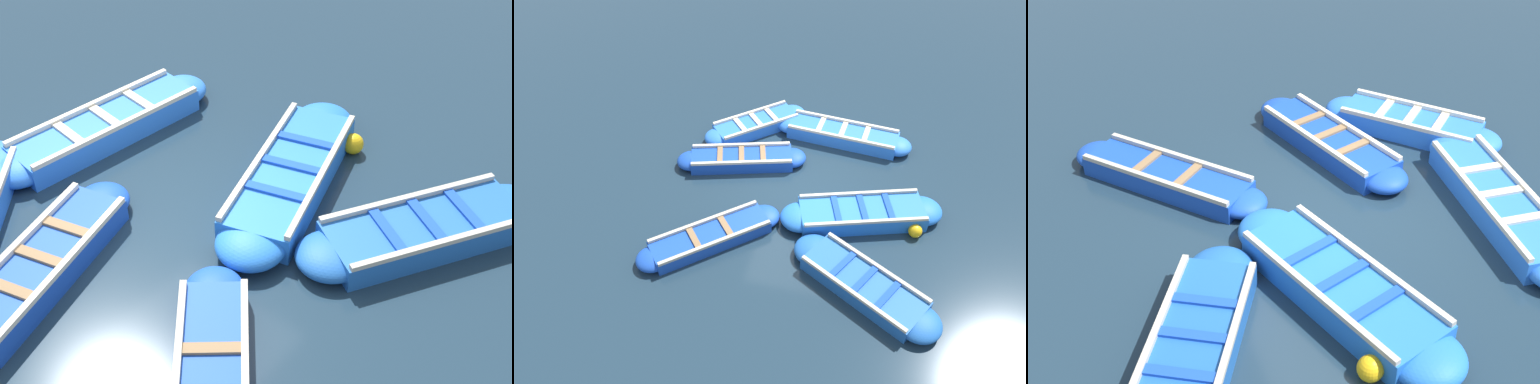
# 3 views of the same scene
# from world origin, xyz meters

# --- Properties ---
(ground_plane) EXTENTS (120.00, 120.00, 0.00)m
(ground_plane) POSITION_xyz_m (0.00, 0.00, 0.00)
(ground_plane) COLOR #1C303F
(boat_outer_left) EXTENTS (1.16, 3.87, 0.43)m
(boat_outer_left) POSITION_xyz_m (-2.32, 0.72, 0.19)
(boat_outer_left) COLOR blue
(boat_outer_left) RESTS_ON ground
(boat_far_corner) EXTENTS (2.81, 3.08, 0.37)m
(boat_far_corner) POSITION_xyz_m (2.07, -1.69, 0.16)
(boat_far_corner) COLOR #1947B7
(boat_far_corner) RESTS_ON ground
(boat_bow_out) EXTENTS (1.66, 3.48, 0.40)m
(boat_bow_out) POSITION_xyz_m (-0.68, -1.73, 0.17)
(boat_bow_out) COLOR #1947B7
(boat_bow_out) RESTS_ON ground
(boat_mid_row) EXTENTS (2.04, 3.94, 0.46)m
(boat_mid_row) POSITION_xyz_m (0.60, 1.55, 0.20)
(boat_mid_row) COLOR blue
(boat_mid_row) RESTS_ON ground
(boat_near_quay) EXTENTS (2.66, 2.84, 0.40)m
(boat_near_quay) POSITION_xyz_m (-2.22, -1.74, 0.17)
(boat_near_quay) COLOR blue
(boat_near_quay) RESTS_ON ground
(boat_centre) EXTENTS (2.54, 3.52, 0.41)m
(boat_centre) POSITION_xyz_m (2.58, 1.81, 0.18)
(boat_centre) COLOR #1E59AD
(boat_centre) RESTS_ON ground
(buoy_orange_near) EXTENTS (0.32, 0.32, 0.32)m
(buoy_orange_near) POSITION_xyz_m (0.81, 2.81, 0.16)
(buoy_orange_near) COLOR #EAB214
(buoy_orange_near) RESTS_ON ground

